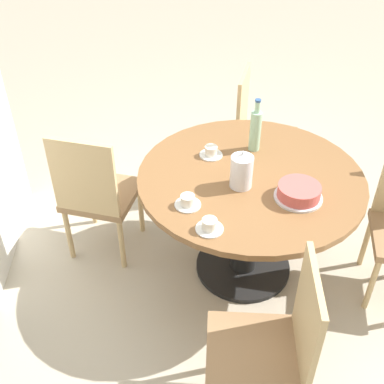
# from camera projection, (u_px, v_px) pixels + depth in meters

# --- Properties ---
(ground_plane) EXTENTS (14.00, 14.00, 0.00)m
(ground_plane) POSITION_uv_depth(u_px,v_px,m) (243.00, 267.00, 3.11)
(ground_plane) COLOR #B2A893
(dining_table) EXTENTS (1.26, 1.26, 0.73)m
(dining_table) POSITION_uv_depth(u_px,v_px,m) (249.00, 201.00, 2.77)
(dining_table) COLOR black
(dining_table) RESTS_ON ground_plane
(chair_a) EXTENTS (0.47, 0.47, 0.92)m
(chair_a) POSITION_uv_depth(u_px,v_px,m) (271.00, 346.00, 2.08)
(chair_a) COLOR tan
(chair_a) RESTS_ON ground_plane
(chair_c) EXTENTS (0.53, 0.53, 0.92)m
(chair_c) POSITION_uv_depth(u_px,v_px,m) (258.00, 131.00, 3.54)
(chair_c) COLOR tan
(chair_c) RESTS_ON ground_plane
(chair_d) EXTENTS (0.53, 0.53, 0.92)m
(chair_d) POSITION_uv_depth(u_px,v_px,m) (97.00, 193.00, 2.95)
(chair_d) COLOR tan
(chair_d) RESTS_ON ground_plane
(coffee_pot) EXTENTS (0.12, 0.12, 0.22)m
(coffee_pot) POSITION_uv_depth(u_px,v_px,m) (242.00, 170.00, 2.52)
(coffee_pot) COLOR silver
(coffee_pot) RESTS_ON dining_table
(water_bottle) EXTENTS (0.07, 0.07, 0.33)m
(water_bottle) POSITION_uv_depth(u_px,v_px,m) (255.00, 130.00, 2.80)
(water_bottle) COLOR #99C6A3
(water_bottle) RESTS_ON dining_table
(cake_main) EXTENTS (0.25, 0.25, 0.08)m
(cake_main) POSITION_uv_depth(u_px,v_px,m) (299.00, 192.00, 2.48)
(cake_main) COLOR silver
(cake_main) RESTS_ON dining_table
(cup_a) EXTENTS (0.14, 0.14, 0.06)m
(cup_a) POSITION_uv_depth(u_px,v_px,m) (211.00, 152.00, 2.81)
(cup_a) COLOR silver
(cup_a) RESTS_ON dining_table
(cup_b) EXTENTS (0.14, 0.14, 0.06)m
(cup_b) POSITION_uv_depth(u_px,v_px,m) (209.00, 226.00, 2.29)
(cup_b) COLOR silver
(cup_b) RESTS_ON dining_table
(cup_c) EXTENTS (0.14, 0.14, 0.06)m
(cup_c) POSITION_uv_depth(u_px,v_px,m) (188.00, 202.00, 2.44)
(cup_c) COLOR silver
(cup_c) RESTS_ON dining_table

